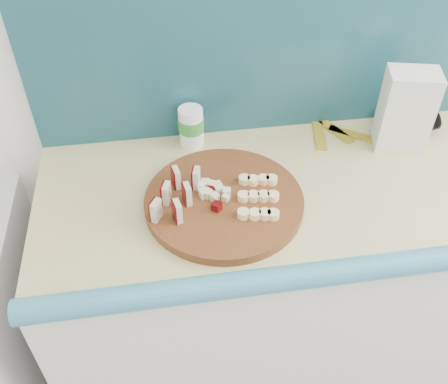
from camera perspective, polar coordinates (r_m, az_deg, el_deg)
name	(u,v)px	position (r m, az deg, el deg)	size (l,w,h in m)	color
kitchen_counter	(398,272)	(1.82, 19.25, -8.65)	(2.20, 0.63, 0.91)	white
backsplash	(415,40)	(1.59, 20.99, 15.88)	(2.20, 0.02, 0.50)	teal
cutting_board	(224,201)	(1.28, 0.00, -1.08)	(0.41, 0.41, 0.03)	#4E2810
apple_wedges	(176,194)	(1.25, -5.46, -0.20)	(0.13, 0.16, 0.06)	beige
apple_chunks	(214,194)	(1.27, -1.16, -0.28)	(0.07, 0.06, 0.02)	beige
banana_slices	(259,196)	(1.27, 3.98, -0.48)	(0.13, 0.17, 0.02)	#FFE19B
brown_bowl	(412,119)	(1.66, 20.68, 7.78)	(0.16, 0.16, 0.04)	black
flour_bag	(406,110)	(1.51, 20.05, 8.76)	(0.14, 0.10, 0.24)	silver
canister	(191,126)	(1.46, -3.78, 7.52)	(0.07, 0.07, 0.12)	white
banana_peel	(335,133)	(1.57, 12.62, 6.56)	(0.20, 0.16, 0.01)	gold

